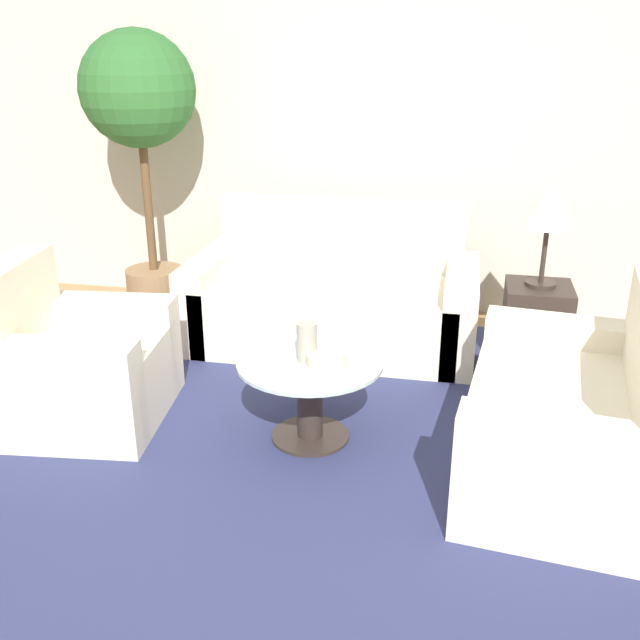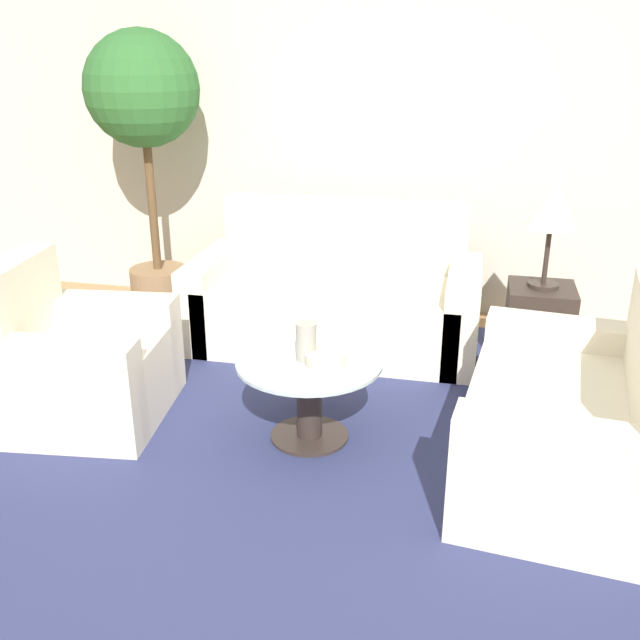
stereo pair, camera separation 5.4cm
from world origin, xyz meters
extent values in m
plane|color=#9E754C|center=(0.00, 0.00, 0.00)|extent=(14.00, 14.00, 0.00)
cube|color=beige|center=(0.00, 2.77, 1.30)|extent=(10.00, 0.06, 2.60)
cube|color=navy|center=(0.05, 0.72, 0.00)|extent=(3.44, 3.42, 0.01)
cube|color=beige|center=(-0.07, 1.93, 0.22)|extent=(1.65, 0.89, 0.44)
cube|color=beige|center=(-0.07, 2.29, 0.45)|extent=(1.65, 0.18, 0.90)
cube|color=beige|center=(-0.90, 1.93, 0.28)|extent=(0.20, 0.89, 0.57)
cube|color=beige|center=(0.76, 1.93, 0.28)|extent=(0.20, 0.89, 0.57)
cube|color=beige|center=(-1.17, 0.70, 0.22)|extent=(0.89, 0.73, 0.44)
cube|color=beige|center=(-1.49, 0.67, 0.43)|extent=(0.25, 0.66, 0.86)
cube|color=beige|center=(-1.13, 0.38, 0.28)|extent=(0.84, 0.29, 0.57)
cube|color=beige|center=(-1.20, 1.02, 0.28)|extent=(0.84, 0.29, 0.57)
cube|color=beige|center=(1.25, 0.63, 0.22)|extent=(0.97, 1.20, 0.44)
cube|color=beige|center=(1.32, 1.18, 0.28)|extent=(0.87, 0.30, 0.57)
cube|color=beige|center=(1.19, 0.08, 0.28)|extent=(0.87, 0.30, 0.57)
cylinder|color=#332823|center=(0.05, 0.72, 0.01)|extent=(0.40, 0.40, 0.02)
cylinder|color=#332823|center=(0.05, 0.72, 0.21)|extent=(0.13, 0.13, 0.42)
cylinder|color=#B2C6C6|center=(0.05, 0.72, 0.42)|extent=(0.72, 0.72, 0.02)
cube|color=#332823|center=(1.22, 1.86, 0.26)|extent=(0.39, 0.39, 0.52)
cylinder|color=#332823|center=(1.22, 1.86, 0.53)|extent=(0.18, 0.18, 0.02)
cylinder|color=#332823|center=(1.22, 1.86, 0.71)|extent=(0.03, 0.03, 0.34)
cone|color=white|center=(1.22, 1.86, 1.01)|extent=(0.29, 0.29, 0.25)
cylinder|color=#93704C|center=(-1.43, 2.22, 0.17)|extent=(0.41, 0.41, 0.35)
cylinder|color=brown|center=(-1.43, 2.22, 0.87)|extent=(0.06, 0.06, 1.03)
sphere|color=#2D662D|center=(-1.43, 2.22, 1.59)|extent=(0.77, 0.77, 0.77)
cylinder|color=#9E998E|center=(0.03, 0.73, 0.53)|extent=(0.10, 0.10, 0.19)
cylinder|color=beige|center=(0.14, 0.70, 0.46)|extent=(0.20, 0.20, 0.06)
camera|label=1|loc=(0.73, -2.38, 1.89)|focal=40.00mm
camera|label=2|loc=(0.78, -2.37, 1.89)|focal=40.00mm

